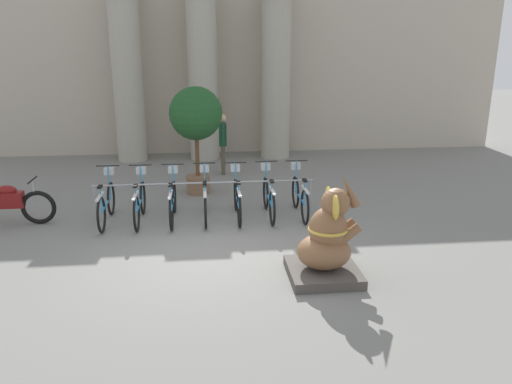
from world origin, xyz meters
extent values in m
plane|color=slate|center=(0.00, 0.00, 0.00)|extent=(60.00, 60.00, 0.00)
cube|color=#BCB29E|center=(0.00, 8.60, 3.00)|extent=(20.00, 0.20, 6.00)
cylinder|color=#ADA899|center=(-2.26, 7.60, 2.50)|extent=(0.91, 0.91, 5.00)
cylinder|color=#ADA899|center=(0.00, 7.60, 2.50)|extent=(0.91, 0.91, 5.00)
cylinder|color=#ADA899|center=(2.26, 7.60, 2.50)|extent=(0.91, 0.91, 5.00)
cylinder|color=gray|center=(-2.29, 1.95, 0.38)|extent=(0.05, 0.05, 0.75)
cylinder|color=gray|center=(2.23, 1.95, 0.38)|extent=(0.05, 0.05, 0.75)
cylinder|color=gray|center=(-0.03, 1.95, 0.75)|extent=(4.62, 0.04, 0.04)
torus|color=black|center=(-2.04, 2.32, 0.36)|extent=(0.05, 0.72, 0.72)
torus|color=black|center=(-2.04, 1.24, 0.36)|extent=(0.05, 0.72, 0.72)
cube|color=#338CC6|center=(-2.04, 1.78, 0.41)|extent=(0.04, 0.97, 0.04)
cube|color=#BCBCBC|center=(-2.04, 1.24, 0.73)|extent=(0.06, 0.60, 0.03)
cylinder|color=#338CC6|center=(-2.04, 1.34, 0.62)|extent=(0.03, 0.03, 0.52)
cube|color=black|center=(-2.04, 1.34, 0.90)|extent=(0.08, 0.18, 0.04)
cylinder|color=#338CC6|center=(-2.04, 2.28, 0.73)|extent=(0.03, 0.03, 0.73)
cylinder|color=black|center=(-2.04, 2.28, 1.09)|extent=(0.48, 0.03, 0.03)
cube|color=#BCBCBC|center=(-2.04, 2.38, 0.95)|extent=(0.20, 0.16, 0.14)
torus|color=black|center=(-1.37, 2.31, 0.36)|extent=(0.05, 0.72, 0.72)
torus|color=black|center=(-1.37, 1.23, 0.36)|extent=(0.05, 0.72, 0.72)
cube|color=#338CC6|center=(-1.37, 1.77, 0.41)|extent=(0.04, 0.97, 0.04)
cube|color=#BCBCBC|center=(-1.37, 1.23, 0.73)|extent=(0.06, 0.60, 0.03)
cylinder|color=#338CC6|center=(-1.37, 1.33, 0.62)|extent=(0.03, 0.03, 0.52)
cube|color=black|center=(-1.37, 1.33, 0.90)|extent=(0.08, 0.18, 0.04)
cylinder|color=#338CC6|center=(-1.37, 2.27, 0.73)|extent=(0.03, 0.03, 0.73)
cylinder|color=black|center=(-1.37, 2.27, 1.09)|extent=(0.48, 0.03, 0.03)
cube|color=#BCBCBC|center=(-1.37, 2.37, 0.95)|extent=(0.20, 0.16, 0.14)
torus|color=black|center=(-0.70, 2.31, 0.36)|extent=(0.05, 0.72, 0.72)
torus|color=black|center=(-0.70, 1.24, 0.36)|extent=(0.05, 0.72, 0.72)
cube|color=#338CC6|center=(-0.70, 1.78, 0.41)|extent=(0.04, 0.97, 0.04)
cube|color=#BCBCBC|center=(-0.70, 1.24, 0.73)|extent=(0.06, 0.60, 0.03)
cylinder|color=#338CC6|center=(-0.70, 1.34, 0.62)|extent=(0.03, 0.03, 0.52)
cube|color=black|center=(-0.70, 1.34, 0.90)|extent=(0.08, 0.18, 0.04)
cylinder|color=#338CC6|center=(-0.70, 2.27, 0.73)|extent=(0.03, 0.03, 0.73)
cylinder|color=black|center=(-0.70, 2.27, 1.09)|extent=(0.48, 0.03, 0.03)
cube|color=#BCBCBC|center=(-0.70, 2.37, 0.95)|extent=(0.20, 0.16, 0.14)
torus|color=black|center=(-0.03, 2.35, 0.36)|extent=(0.05, 0.72, 0.72)
torus|color=black|center=(-0.03, 1.27, 0.36)|extent=(0.05, 0.72, 0.72)
cube|color=#338CC6|center=(-0.03, 1.81, 0.41)|extent=(0.04, 0.97, 0.04)
cube|color=#BCBCBC|center=(-0.03, 1.27, 0.73)|extent=(0.06, 0.60, 0.03)
cylinder|color=#338CC6|center=(-0.03, 1.37, 0.62)|extent=(0.03, 0.03, 0.52)
cube|color=black|center=(-0.03, 1.37, 0.90)|extent=(0.08, 0.18, 0.04)
cylinder|color=#338CC6|center=(-0.03, 2.31, 0.73)|extent=(0.03, 0.03, 0.73)
cylinder|color=black|center=(-0.03, 2.31, 1.09)|extent=(0.48, 0.03, 0.03)
cube|color=#BCBCBC|center=(-0.03, 2.41, 0.95)|extent=(0.20, 0.16, 0.14)
torus|color=black|center=(0.64, 2.33, 0.36)|extent=(0.05, 0.72, 0.72)
torus|color=black|center=(0.64, 1.25, 0.36)|extent=(0.05, 0.72, 0.72)
cube|color=#338CC6|center=(0.64, 1.79, 0.41)|extent=(0.04, 0.97, 0.04)
cube|color=#BCBCBC|center=(0.64, 1.25, 0.73)|extent=(0.06, 0.60, 0.03)
cylinder|color=#338CC6|center=(0.64, 1.35, 0.62)|extent=(0.03, 0.03, 0.52)
cube|color=black|center=(0.64, 1.35, 0.90)|extent=(0.08, 0.18, 0.04)
cylinder|color=#338CC6|center=(0.64, 2.29, 0.73)|extent=(0.03, 0.03, 0.73)
cylinder|color=black|center=(0.64, 2.29, 1.09)|extent=(0.48, 0.03, 0.03)
cube|color=#BCBCBC|center=(0.64, 2.39, 0.95)|extent=(0.20, 0.16, 0.14)
torus|color=black|center=(1.31, 2.37, 0.36)|extent=(0.05, 0.72, 0.72)
torus|color=black|center=(1.31, 1.30, 0.36)|extent=(0.05, 0.72, 0.72)
cube|color=#338CC6|center=(1.31, 1.83, 0.41)|extent=(0.04, 0.97, 0.04)
cube|color=#BCBCBC|center=(1.31, 1.30, 0.73)|extent=(0.06, 0.60, 0.03)
cylinder|color=#338CC6|center=(1.31, 1.40, 0.62)|extent=(0.03, 0.03, 0.52)
cube|color=black|center=(1.31, 1.40, 0.90)|extent=(0.08, 0.18, 0.04)
cylinder|color=#338CC6|center=(1.31, 2.33, 0.73)|extent=(0.03, 0.03, 0.73)
cylinder|color=black|center=(1.31, 2.33, 1.09)|extent=(0.48, 0.03, 0.03)
cube|color=#BCBCBC|center=(1.31, 2.43, 0.95)|extent=(0.20, 0.16, 0.14)
torus|color=black|center=(1.98, 2.37, 0.36)|extent=(0.05, 0.72, 0.72)
torus|color=black|center=(1.98, 1.30, 0.36)|extent=(0.05, 0.72, 0.72)
cube|color=#338CC6|center=(1.98, 1.83, 0.41)|extent=(0.04, 0.97, 0.04)
cube|color=#BCBCBC|center=(1.98, 1.30, 0.73)|extent=(0.06, 0.60, 0.03)
cylinder|color=#338CC6|center=(1.98, 1.40, 0.62)|extent=(0.03, 0.03, 0.52)
cube|color=black|center=(1.98, 1.40, 0.90)|extent=(0.08, 0.18, 0.04)
cylinder|color=#338CC6|center=(1.98, 2.33, 0.73)|extent=(0.03, 0.03, 0.73)
cylinder|color=black|center=(1.98, 2.33, 1.09)|extent=(0.48, 0.03, 0.03)
cube|color=#BCBCBC|center=(1.98, 2.43, 0.95)|extent=(0.20, 0.16, 0.14)
cube|color=#4C4742|center=(1.80, -1.10, 0.08)|extent=(1.10, 1.10, 0.16)
ellipsoid|color=brown|center=(1.80, -1.10, 0.43)|extent=(0.85, 0.75, 0.55)
ellipsoid|color=brown|center=(1.85, -1.10, 0.81)|extent=(0.60, 0.55, 0.70)
sphere|color=brown|center=(1.95, -1.10, 1.23)|extent=(0.45, 0.45, 0.45)
ellipsoid|color=gold|center=(1.89, -0.88, 1.23)|extent=(0.08, 0.32, 0.38)
ellipsoid|color=gold|center=(1.89, -1.33, 1.23)|extent=(0.08, 0.32, 0.38)
cone|color=brown|center=(2.15, -1.10, 1.42)|extent=(0.38, 0.16, 0.56)
cylinder|color=brown|center=(2.13, -0.98, 0.73)|extent=(0.44, 0.15, 0.40)
cylinder|color=brown|center=(2.13, -1.23, 0.73)|extent=(0.44, 0.15, 0.40)
torus|color=gold|center=(1.85, -1.10, 0.81)|extent=(0.63, 0.63, 0.05)
torus|color=black|center=(-3.41, 1.88, 0.35)|extent=(0.70, 0.09, 0.70)
cube|color=maroon|center=(-4.08, 1.88, 0.53)|extent=(0.81, 0.22, 0.32)
ellipsoid|color=maroon|center=(-3.98, 1.88, 0.73)|extent=(0.40, 0.20, 0.20)
cylinder|color=#99999E|center=(-3.46, 1.88, 0.63)|extent=(0.04, 0.04, 0.56)
cylinder|color=black|center=(-3.46, 1.88, 0.93)|extent=(0.03, 0.55, 0.03)
cylinder|color=brown|center=(0.50, 5.62, 0.41)|extent=(0.11, 0.11, 0.82)
cylinder|color=brown|center=(0.50, 5.45, 0.41)|extent=(0.11, 0.11, 0.82)
cube|color=#19472D|center=(0.50, 5.54, 1.13)|extent=(0.20, 0.32, 0.62)
sphere|color=tan|center=(0.50, 5.54, 1.57)|extent=(0.22, 0.22, 0.22)
cylinder|color=#19472D|center=(0.50, 5.74, 1.16)|extent=(0.07, 0.07, 0.56)
cylinder|color=#19472D|center=(0.50, 5.34, 1.16)|extent=(0.07, 0.07, 0.56)
cylinder|color=brown|center=(-0.19, 3.75, 0.22)|extent=(0.58, 0.58, 0.44)
cylinder|color=brown|center=(-0.19, 3.75, 0.95)|extent=(0.10, 0.10, 1.01)
sphere|color=#1E4C23|center=(-0.19, 3.75, 1.96)|extent=(1.26, 1.26, 1.26)
camera|label=1|loc=(0.00, -8.15, 3.56)|focal=35.00mm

